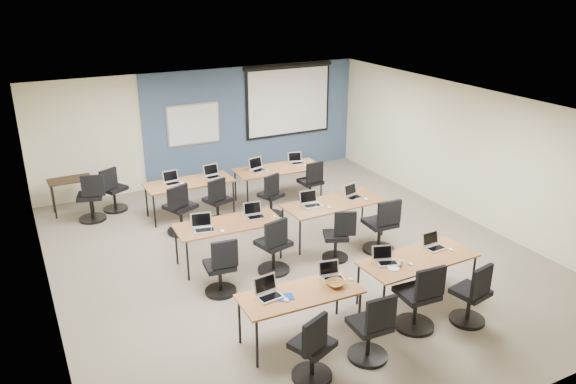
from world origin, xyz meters
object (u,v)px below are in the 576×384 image
whiteboard (193,125)px  laptop_10 (257,167)px  laptop_9 (212,174)px  task_chair_8 (180,213)px  laptop_1 (332,274)px  task_chair_1 (372,332)px  training_table_mid_right (334,204)px  task_chair_0 (313,353)px  task_chair_10 (271,199)px  training_table_front_right (418,261)px  laptop_0 (268,292)px  training_table_front_left (300,296)px  training_table_back_left (189,184)px  training_table_back_right (279,170)px  task_chair_7 (381,230)px  spare_chair_b (92,201)px  laptop_8 (172,180)px  task_chair_6 (338,240)px  laptop_2 (385,259)px  laptop_4 (203,226)px  task_chair_11 (311,186)px  laptop_3 (434,244)px  spare_chair_a (113,193)px  task_chair_4 (221,271)px  task_chair_5 (274,250)px  laptop_11 (296,161)px  task_chair_3 (472,299)px  training_table_mid_left (228,225)px  laptop_7 (353,194)px  task_chair_9 (217,204)px  laptop_5 (254,213)px

whiteboard → laptop_10: 2.07m
laptop_9 → task_chair_8: bearing=-144.1°
laptop_1 → task_chair_1: bearing=-78.3°
training_table_mid_right → task_chair_1: size_ratio=1.91×
task_chair_0 → task_chair_10: 5.15m
training_table_front_right → laptop_0: bearing=176.7°
training_table_front_left → task_chair_10: 4.29m
training_table_back_left → training_table_back_right: size_ratio=0.94×
task_chair_7 → spare_chair_b: (-4.42, 3.83, -0.01)m
training_table_mid_right → task_chair_10: 1.61m
laptop_8 → laptop_9: size_ratio=0.98×
laptop_1 → task_chair_6: laptop_1 is taller
laptop_2 → laptop_4: size_ratio=0.88×
task_chair_0 → task_chair_1: size_ratio=0.99×
laptop_9 → task_chair_11: 2.17m
laptop_3 → spare_chair_a: size_ratio=0.31×
training_table_mid_right → task_chair_7: bearing=-64.6°
task_chair_4 → task_chair_10: 3.15m
training_table_front_left → task_chair_5: (0.50, 1.84, -0.26)m
laptop_1 → task_chair_4: (-1.12, 1.44, -0.38)m
training_table_mid_right → spare_chair_a: 4.76m
laptop_9 → spare_chair_a: bearing=150.4°
laptop_11 → task_chair_3: bearing=-78.9°
task_chair_1 → laptop_1: bearing=93.8°
laptop_0 → task_chair_1: size_ratio=0.33×
task_chair_3 → laptop_9: size_ratio=2.97×
task_chair_1 → laptop_9: size_ratio=3.02×
laptop_1 → training_table_mid_left: bearing=114.3°
task_chair_3 → laptop_4: size_ratio=2.81×
training_table_mid_right → laptop_4: bearing=178.6°
task_chair_6 → task_chair_3: bearing=-51.8°
task_chair_7 → laptop_11: bearing=92.6°
laptop_4 → task_chair_7: size_ratio=0.34×
laptop_7 → laptop_11: laptop_7 is taller
task_chair_9 → task_chair_5: bearing=-105.9°
training_table_back_right → laptop_1: bearing=-105.3°
laptop_1 → task_chair_8: task_chair_8 is taller
task_chair_3 → spare_chair_b: size_ratio=0.97×
whiteboard → task_chair_0: bearing=-97.8°
task_chair_10 → laptop_11: size_ratio=3.07×
task_chair_7 → laptop_10: (-0.97, 3.26, 0.36)m
laptop_0 → task_chair_11: bearing=47.2°
training_table_back_right → laptop_10: (-0.48, 0.09, 0.11)m
task_chair_6 → task_chair_11: size_ratio=0.96×
task_chair_10 → spare_chair_b: bearing=135.9°
laptop_4 → task_chair_8: size_ratio=0.34×
training_table_mid_right → laptop_5: 1.60m
training_table_mid_left → task_chair_4: 1.14m
laptop_2 → task_chair_9: bearing=124.6°
task_chair_10 → task_chair_11: bearing=-7.1°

